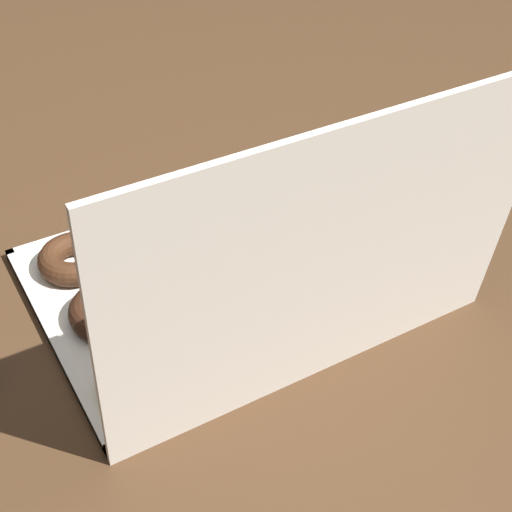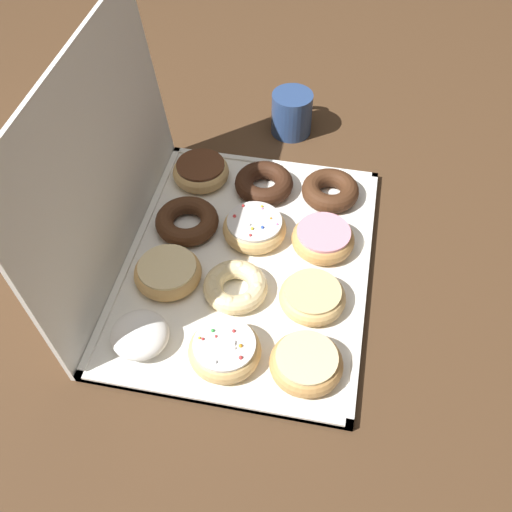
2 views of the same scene
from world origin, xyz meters
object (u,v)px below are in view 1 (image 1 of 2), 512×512
donut_box (231,275)px  pink_frosted_donut_2 (156,230)px  chocolate_cake_ring_donut_3 (76,258)px  cruller_donut_5 (274,250)px  glazed_ring_donut_0 (295,182)px  powdered_filled_donut_8 (393,267)px  chocolate_cake_ring_donut_7 (111,310)px  glazed_ring_donut_1 (231,207)px  chocolate_frosted_donut_11 (143,372)px  sprinkle_donut_6 (189,275)px  glazed_ring_donut_9 (314,299)px  chocolate_cake_ring_donut_10 (235,331)px  sprinkle_donut_4 (339,220)px

donut_box → pink_frosted_donut_2: pink_frosted_donut_2 is taller
chocolate_cake_ring_donut_3 → cruller_donut_5: size_ratio=1.01×
glazed_ring_donut_0 → powdered_filled_donut_8: 0.26m
donut_box → powdered_filled_donut_8: powdered_filled_donut_8 is taller
pink_frosted_donut_2 → powdered_filled_donut_8: powdered_filled_donut_8 is taller
donut_box → chocolate_cake_ring_donut_7: 0.19m
chocolate_cake_ring_donut_7 → powdered_filled_donut_8: powdered_filled_donut_8 is taller
donut_box → glazed_ring_donut_1: size_ratio=4.97×
cruller_donut_5 → chocolate_frosted_donut_11: chocolate_frosted_donut_11 is taller
sprinkle_donut_6 → powdered_filled_donut_8: 0.30m
glazed_ring_donut_9 → chocolate_frosted_donut_11: size_ratio=1.04×
pink_frosted_donut_2 → sprinkle_donut_6: size_ratio=0.97×
chocolate_cake_ring_donut_10 → sprinkle_donut_6: bearing=-88.1°
cruller_donut_5 → chocolate_cake_ring_donut_10: (0.13, 0.12, -0.00)m
glazed_ring_donut_1 → chocolate_cake_ring_donut_10: 0.28m
sprinkle_donut_6 → chocolate_cake_ring_donut_7: sprinkle_donut_6 is taller
cruller_donut_5 → chocolate_cake_ring_donut_10: 0.18m
donut_box → pink_frosted_donut_2: (0.06, -0.13, 0.03)m
sprinkle_donut_4 → chocolate_frosted_donut_11: size_ratio=1.01×
chocolate_cake_ring_donut_7 → chocolate_cake_ring_donut_10: 0.18m
glazed_ring_donut_1 → sprinkle_donut_4: 0.18m
chocolate_cake_ring_donut_3 → chocolate_frosted_donut_11: (0.00, 0.26, 0.00)m
powdered_filled_donut_8 → glazed_ring_donut_9: (0.13, -0.01, -0.00)m
glazed_ring_donut_1 → sprinkle_donut_4: bearing=137.3°
sprinkle_donut_6 → glazed_ring_donut_1: bearing=-138.1°
donut_box → sprinkle_donut_4: (-0.20, -0.01, 0.03)m
donut_box → cruller_donut_5: bearing=175.4°
pink_frosted_donut_2 → chocolate_cake_ring_donut_3: bearing=0.7°
chocolate_cake_ring_donut_3 → sprinkle_donut_4: sprinkle_donut_4 is taller
chocolate_cake_ring_donut_7 → chocolate_cake_ring_donut_10: (-0.13, 0.12, -0.00)m
powdered_filled_donut_8 → glazed_ring_donut_9: bearing=-2.2°
pink_frosted_donut_2 → chocolate_cake_ring_donut_3: size_ratio=1.02×
glazed_ring_donut_1 → sprinkle_donut_4: size_ratio=0.98×
cruller_donut_5 → donut_box: bearing=-4.6°
pink_frosted_donut_2 → cruller_donut_5: bearing=135.5°
sprinkle_donut_4 → sprinkle_donut_6: 0.26m
chocolate_cake_ring_donut_10 → pink_frosted_donut_2: bearing=-89.6°
chocolate_cake_ring_donut_10 → glazed_ring_donut_1: bearing=-117.4°
chocolate_cake_ring_donut_7 → chocolate_frosted_donut_11: (0.01, 0.13, 0.00)m
chocolate_cake_ring_donut_3 → chocolate_cake_ring_donut_7: (-0.00, 0.13, -0.00)m
cruller_donut_5 → chocolate_frosted_donut_11: bearing=25.7°
pink_frosted_donut_2 → chocolate_cake_ring_donut_7: pink_frosted_donut_2 is taller
glazed_ring_donut_0 → glazed_ring_donut_9: bearing=62.8°
glazed_ring_donut_0 → chocolate_frosted_donut_11: size_ratio=1.01×
donut_box → chocolate_cake_ring_donut_10: 0.14m
pink_frosted_donut_2 → chocolate_cake_ring_donut_10: bearing=90.4°
sprinkle_donut_4 → sprinkle_donut_6: (0.26, 0.00, -0.00)m
chocolate_cake_ring_donut_7 → chocolate_frosted_donut_11: size_ratio=1.02×
chocolate_cake_ring_donut_7 → chocolate_frosted_donut_11: chocolate_frosted_donut_11 is taller
glazed_ring_donut_0 → chocolate_cake_ring_donut_10: (0.26, 0.26, -0.00)m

